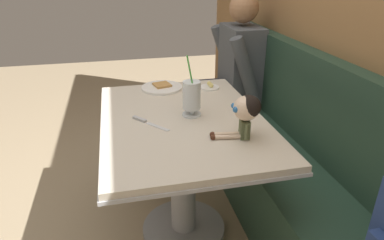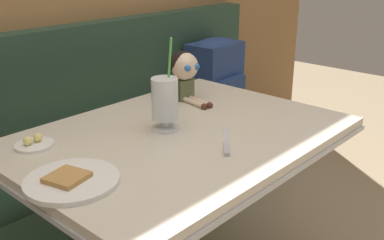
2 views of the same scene
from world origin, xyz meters
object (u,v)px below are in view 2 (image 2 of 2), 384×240
(milkshake_glass, at_px, (165,101))
(backpack, at_px, (216,73))
(seated_doll, at_px, (185,69))
(butter_saucer, at_px, (34,144))
(toast_plate, at_px, (71,180))
(butter_knife, at_px, (226,145))

(milkshake_glass, bearing_deg, backpack, 30.37)
(seated_doll, xyz_separation_m, backpack, (0.65, 0.37, -0.21))
(butter_saucer, bearing_deg, seated_doll, -2.08)
(seated_doll, relative_size, backpack, 0.56)
(toast_plate, bearing_deg, backpack, 24.99)
(toast_plate, xyz_separation_m, seated_doll, (0.72, 0.27, 0.12))
(butter_knife, height_order, seated_doll, seated_doll)
(butter_knife, bearing_deg, toast_plate, 161.66)
(butter_saucer, xyz_separation_m, backpack, (1.31, 0.35, -0.09))
(butter_knife, height_order, backpack, backpack)
(seated_doll, height_order, backpack, seated_doll)
(toast_plate, relative_size, milkshake_glass, 0.79)
(butter_saucer, bearing_deg, backpack, 14.92)
(backpack, bearing_deg, milkshake_glass, -149.63)
(milkshake_glass, distance_m, seated_doll, 0.33)
(milkshake_glass, distance_m, backpack, 1.10)
(seated_doll, bearing_deg, milkshake_glass, -148.25)
(toast_plate, height_order, milkshake_glass, milkshake_glass)
(toast_plate, distance_m, backpack, 1.52)
(butter_saucer, distance_m, butter_knife, 0.60)
(toast_plate, distance_m, butter_saucer, 0.30)
(toast_plate, xyz_separation_m, butter_knife, (0.46, -0.15, -0.00))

